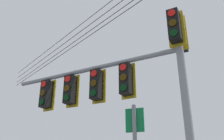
{
  "coord_description": "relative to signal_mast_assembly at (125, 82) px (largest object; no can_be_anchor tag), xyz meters",
  "views": [
    {
      "loc": [
        -2.81,
        5.3,
        1.91
      ],
      "look_at": [
        1.0,
        -0.39,
        4.86
      ],
      "focal_mm": 41.01,
      "sensor_mm": 36.0,
      "label": 1
    }
  ],
  "objects": [
    {
      "name": "signal_mast_assembly",
      "position": [
        0.0,
        0.0,
        0.0
      ],
      "size": [
        5.82,
        1.13,
        6.12
      ],
      "color": "gray",
      "rests_on": "ground"
    }
  ]
}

